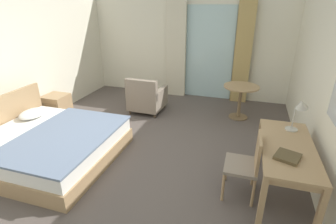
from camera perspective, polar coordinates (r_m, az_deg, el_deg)
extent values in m
cube|color=#564C47|center=(4.30, -6.98, -10.82)|extent=(5.72, 7.33, 0.10)
cube|color=silver|center=(6.88, 4.45, 14.40)|extent=(5.32, 0.12, 2.60)
cube|color=silver|center=(6.72, 8.99, 12.64)|extent=(1.22, 0.02, 2.29)
cube|color=beige|center=(6.79, 1.78, 13.50)|extent=(0.51, 0.10, 2.40)
cube|color=tan|center=(6.54, 16.22, 12.24)|extent=(0.39, 0.10, 2.40)
cube|color=tan|center=(4.59, -24.26, -8.05)|extent=(1.97, 1.90, 0.24)
cube|color=white|center=(4.48, -24.74, -5.55)|extent=(1.91, 1.84, 0.21)
cube|color=slate|center=(4.23, -21.70, -4.87)|extent=(1.30, 1.88, 0.03)
ellipsoid|color=white|center=(5.17, -27.70, -0.28)|extent=(0.40, 0.52, 0.12)
cube|color=tan|center=(6.01, -23.30, 1.01)|extent=(0.46, 0.46, 0.54)
cube|color=#8F704E|center=(5.81, -24.90, 1.16)|extent=(0.39, 0.01, 0.13)
cube|color=tan|center=(3.46, 25.02, -6.97)|extent=(0.63, 1.44, 0.04)
cube|color=tan|center=(3.48, 24.86, -7.80)|extent=(0.58, 1.37, 0.08)
cube|color=tan|center=(3.17, 30.39, -19.41)|extent=(0.06, 0.06, 0.72)
cube|color=tan|center=(4.27, 26.80, -7.23)|extent=(0.06, 0.06, 0.72)
cube|color=tan|center=(3.07, 19.92, -18.87)|extent=(0.06, 0.06, 0.72)
cube|color=tan|center=(4.20, 19.43, -6.50)|extent=(0.06, 0.06, 0.72)
cube|color=gray|center=(3.48, 15.77, -11.30)|extent=(0.40, 0.47, 0.04)
cube|color=tan|center=(3.37, 19.32, -8.40)|extent=(0.04, 0.45, 0.42)
cylinder|color=tan|center=(3.78, 12.78, -11.94)|extent=(0.04, 0.04, 0.40)
cylinder|color=tan|center=(3.44, 12.06, -15.98)|extent=(0.04, 0.04, 0.40)
cylinder|color=tan|center=(3.79, 18.34, -12.58)|extent=(0.04, 0.04, 0.40)
cylinder|color=tan|center=(3.44, 18.30, -16.68)|extent=(0.04, 0.04, 0.40)
cylinder|color=#B7B2A8|center=(3.86, 25.57, -3.44)|extent=(0.16, 0.16, 0.02)
cylinder|color=#B7B2A8|center=(3.80, 25.97, -1.36)|extent=(0.02, 0.02, 0.29)
cone|color=#B7B2A8|center=(3.84, 27.45, 1.51)|extent=(0.19, 0.18, 0.18)
cube|color=brown|center=(3.17, 24.92, -8.92)|extent=(0.32, 0.32, 0.04)
cube|color=gray|center=(5.95, -4.50, 2.48)|extent=(0.74, 0.79, 0.29)
cube|color=gray|center=(5.55, -5.96, 4.88)|extent=(0.72, 0.14, 0.44)
cube|color=gray|center=(5.76, -1.77, 4.23)|extent=(0.12, 0.77, 0.16)
cube|color=gray|center=(6.00, -7.26, 4.83)|extent=(0.12, 0.77, 0.16)
cylinder|color=#4C3D2D|center=(6.20, -0.73, 1.47)|extent=(0.04, 0.04, 0.10)
cylinder|color=#4C3D2D|center=(6.41, -5.72, 2.11)|extent=(0.04, 0.04, 0.10)
cylinder|color=#4C3D2D|center=(5.64, -2.99, -0.84)|extent=(0.04, 0.04, 0.10)
cylinder|color=#4C3D2D|center=(5.87, -8.36, -0.05)|extent=(0.04, 0.04, 0.10)
cylinder|color=tan|center=(5.64, 15.93, 5.43)|extent=(0.73, 0.73, 0.03)
cylinder|color=brown|center=(5.76, 15.54, 2.01)|extent=(0.07, 0.07, 0.69)
cylinder|color=brown|center=(5.88, 15.20, -1.02)|extent=(0.40, 0.40, 0.02)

